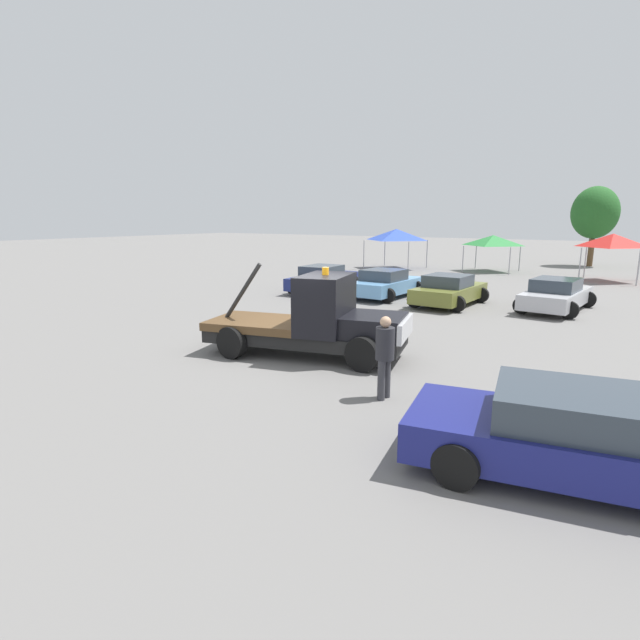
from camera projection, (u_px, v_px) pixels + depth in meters
name	position (u px, v px, depth m)	size (l,w,h in m)	color
ground_plane	(305.00, 355.00, 13.80)	(160.00, 160.00, 0.00)	slate
tow_truck	(316.00, 322.00, 13.50)	(5.80, 3.16, 2.51)	black
foreground_car	(589.00, 439.00, 7.10)	(5.46, 2.85, 1.34)	navy
person_near_truck	(385.00, 352.00, 10.29)	(0.39, 0.39, 1.76)	#38383D
parked_car_navy	(324.00, 279.00, 25.58)	(2.63, 5.01, 1.34)	navy
parked_car_skyblue	(385.00, 284.00, 23.64)	(2.63, 4.43, 1.34)	#669ED1
parked_car_olive	(449.00, 290.00, 21.48)	(2.65, 4.35, 1.34)	olive
parked_car_silver	(556.00, 295.00, 20.22)	(2.71, 4.80, 1.34)	#B7B7BC
canopy_tent_blue	(396.00, 235.00, 36.53)	(3.56, 3.56, 2.90)	#9E9EA3
canopy_tent_green	(493.00, 240.00, 34.57)	(3.17, 3.17, 2.52)	#9E9EA3
canopy_tent_red	(613.00, 240.00, 29.19)	(2.96, 2.96, 2.80)	#9E9EA3
tree_left	(595.00, 213.00, 38.01)	(3.39, 3.39, 6.06)	brown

